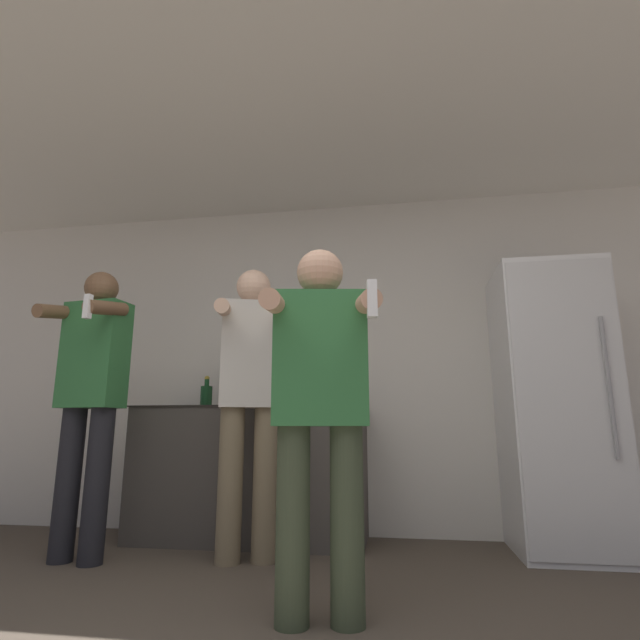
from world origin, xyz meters
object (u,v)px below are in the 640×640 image
Objects in this scene: bottle_amber_bourbon at (298,393)px; person_man_side at (91,390)px; refrigerator at (555,405)px; person_woman_foreground at (320,397)px; bottle_red_label at (206,395)px; person_spectator_back at (251,390)px; bottle_green_wine at (251,389)px.

person_man_side reaches higher than bottle_amber_bourbon.
bottle_amber_bourbon is 1.34m from person_man_side.
refrigerator reaches higher than person_man_side.
bottle_amber_bourbon is 0.16× the size of person_woman_foreground.
person_woman_foreground is at bearing -24.44° from person_man_side.
bottle_red_label is 0.84m from person_man_side.
person_woman_foreground is at bearing -56.33° from person_spectator_back.
person_spectator_back is (-0.57, 0.86, 0.11)m from person_woman_foreground.
person_spectator_back reaches higher than bottle_amber_bourbon.
bottle_amber_bourbon is 0.14× the size of person_man_side.
person_woman_foreground reaches higher than bottle_green_wine.
bottle_amber_bourbon is (0.35, 0.00, -0.03)m from bottle_green_wine.
bottle_green_wine is at bearing 0.00° from bottle_red_label.
bottle_amber_bourbon is at bearing 31.69° from person_man_side.
refrigerator reaches higher than person_spectator_back.
person_woman_foreground is at bearing -74.26° from bottle_amber_bourbon.
person_woman_foreground is 0.88× the size of person_spectator_back.
person_woman_foreground is at bearing -62.11° from bottle_green_wine.
person_man_side is at bearing -123.03° from bottle_red_label.
refrigerator is 1.17× the size of person_woman_foreground.
person_man_side is at bearing -170.44° from person_spectator_back.
person_woman_foreground is (-1.31, -1.36, -0.02)m from refrigerator.
person_woman_foreground is 1.04m from person_spectator_back.
person_man_side is at bearing 155.56° from person_woman_foreground.
person_spectator_back reaches higher than bottle_red_label.
refrigerator is 1.03× the size of person_spectator_back.
bottle_red_label is at bearing 180.00° from bottle_amber_bourbon.
bottle_amber_bourbon is 1.47m from person_woman_foreground.
refrigerator reaches higher than bottle_amber_bourbon.
person_man_side is 0.98m from person_spectator_back.
bottle_amber_bourbon is at bearing 0.00° from bottle_red_label.
bottle_amber_bourbon is at bearing 105.74° from person_woman_foreground.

